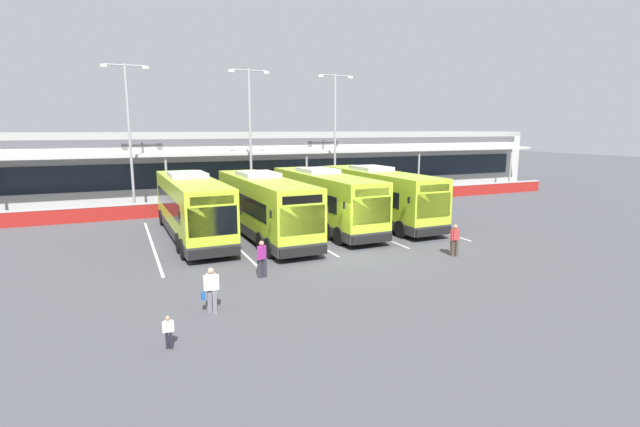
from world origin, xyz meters
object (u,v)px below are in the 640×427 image
at_px(coach_bus_left_centre, 264,207).
at_px(pedestrian_child, 168,331).
at_px(lamp_post_centre, 250,129).
at_px(lamp_post_west, 129,129).
at_px(coach_bus_leftmost, 191,208).
at_px(coach_bus_right_centre, 378,197).
at_px(pedestrian_with_handbag, 211,289).
at_px(coach_bus_centre, 324,200).
at_px(pedestrian_near_bin, 455,239).
at_px(lamp_post_east, 335,129).
at_px(pedestrian_in_dark_coat, 262,258).

bearing_deg(coach_bus_left_centre, pedestrian_child, -117.71).
bearing_deg(pedestrian_child, lamp_post_centre, 69.29).
height_order(coach_bus_left_centre, lamp_post_west, lamp_post_west).
relative_size(coach_bus_leftmost, coach_bus_right_centre, 1.00).
height_order(pedestrian_with_handbag, lamp_post_west, lamp_post_west).
xyz_separation_m(coach_bus_left_centre, coach_bus_centre, (4.31, 1.00, 0.00)).
distance_m(coach_bus_left_centre, pedestrian_near_bin, 11.01).
height_order(coach_bus_right_centre, lamp_post_east, lamp_post_east).
relative_size(coach_bus_centre, pedestrian_with_handbag, 7.53).
relative_size(pedestrian_near_bin, lamp_post_east, 0.15).
bearing_deg(pedestrian_with_handbag, lamp_post_east, 55.65).
relative_size(coach_bus_leftmost, coach_bus_left_centre, 1.00).
bearing_deg(lamp_post_centre, lamp_post_west, 176.61).
height_order(pedestrian_child, lamp_post_west, lamp_post_west).
relative_size(coach_bus_right_centre, lamp_post_centre, 1.11).
height_order(coach_bus_left_centre, pedestrian_near_bin, coach_bus_left_centre).
distance_m(pedestrian_in_dark_coat, lamp_post_east, 23.40).
bearing_deg(coach_bus_leftmost, lamp_post_east, 35.88).
bearing_deg(coach_bus_left_centre, lamp_post_centre, 78.34).
bearing_deg(coach_bus_left_centre, coach_bus_leftmost, 159.77).
distance_m(lamp_post_centre, lamp_post_east, 7.82).
bearing_deg(pedestrian_in_dark_coat, lamp_post_east, 56.93).
bearing_deg(pedestrian_with_handbag, coach_bus_centre, 50.96).
bearing_deg(lamp_post_west, coach_bus_centre, -43.74).
bearing_deg(coach_bus_centre, pedestrian_with_handbag, -129.04).
xyz_separation_m(coach_bus_centre, lamp_post_west, (-11.04, 10.57, 4.50)).
bearing_deg(pedestrian_near_bin, coach_bus_centre, 109.77).
height_order(coach_bus_left_centre, coach_bus_centre, same).
bearing_deg(coach_bus_centre, lamp_post_east, 61.46).
height_order(coach_bus_left_centre, coach_bus_right_centre, same).
height_order(pedestrian_with_handbag, pedestrian_near_bin, same).
bearing_deg(lamp_post_west, lamp_post_centre, -3.39).
distance_m(coach_bus_right_centre, lamp_post_west, 18.92).
relative_size(coach_bus_right_centre, pedestrian_near_bin, 7.53).
bearing_deg(pedestrian_near_bin, coach_bus_leftmost, 140.59).
distance_m(coach_bus_centre, lamp_post_west, 15.93).
bearing_deg(pedestrian_with_handbag, coach_bus_leftmost, 84.53).
height_order(coach_bus_right_centre, pedestrian_child, coach_bus_right_centre).
bearing_deg(pedestrian_child, pedestrian_with_handbag, 53.70).
relative_size(pedestrian_with_handbag, lamp_post_east, 0.15).
height_order(pedestrian_in_dark_coat, lamp_post_east, lamp_post_east).
relative_size(coach_bus_leftmost, lamp_post_centre, 1.11).
height_order(pedestrian_child, lamp_post_east, lamp_post_east).
bearing_deg(coach_bus_right_centre, coach_bus_leftmost, 178.63).
bearing_deg(lamp_post_east, pedestrian_child, -124.53).
bearing_deg(coach_bus_leftmost, pedestrian_child, -101.12).
relative_size(pedestrian_child, lamp_post_west, 0.09).
distance_m(pedestrian_with_handbag, pedestrian_in_dark_coat, 4.16).
bearing_deg(pedestrian_near_bin, coach_bus_right_centre, 84.49).
relative_size(coach_bus_left_centre, lamp_post_west, 1.11).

